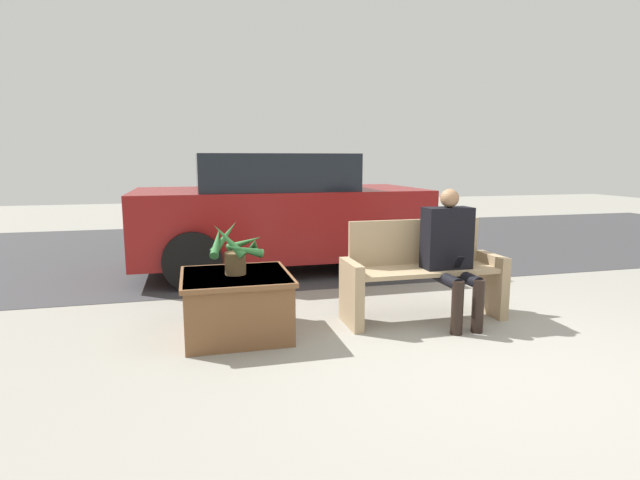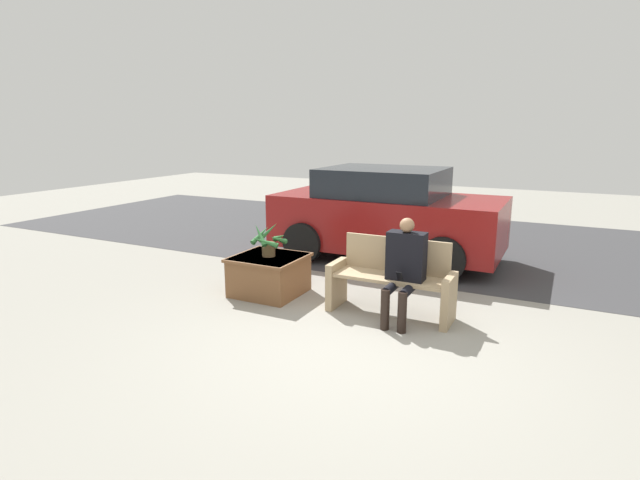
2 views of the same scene
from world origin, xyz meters
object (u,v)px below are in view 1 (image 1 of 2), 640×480
potted_plant (235,249)px  parked_car (279,213)px  bench (422,273)px  person_seated (451,249)px  planter_box (236,302)px

potted_plant → parked_car: bearing=72.3°
bench → person_seated: size_ratio=1.23×
bench → person_seated: 0.37m
potted_plant → parked_car: parked_car is taller
bench → planter_box: bench is taller
planter_box → parked_car: parked_car is taller
bench → planter_box: size_ratio=1.66×
planter_box → parked_car: 2.70m
planter_box → person_seated: bearing=-4.0°
planter_box → potted_plant: 0.47m
bench → parked_car: parked_car is taller
potted_plant → parked_car: 2.65m
person_seated → parked_car: (-1.15, 2.66, 0.09)m
bench → potted_plant: size_ratio=2.92×
person_seated → parked_car: 2.90m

